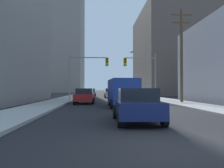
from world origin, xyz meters
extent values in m
plane|color=black|center=(0.00, 0.00, 0.00)|extent=(400.00, 400.00, 0.00)
cube|color=#9E9E99|center=(-6.35, 50.00, 0.07)|extent=(3.05, 160.00, 0.15)
cube|color=#9E9E99|center=(6.35, 50.00, 0.07)|extent=(3.05, 160.00, 0.15)
cube|color=navy|center=(0.14, 13.04, 1.31)|extent=(2.20, 5.27, 1.90)
cube|color=black|center=(0.14, 15.65, 1.73)|extent=(1.76, 0.09, 0.60)
cylinder|color=black|center=(-0.82, 14.71, 0.36)|extent=(0.24, 0.72, 0.72)
cylinder|color=black|center=(1.10, 14.71, 0.36)|extent=(0.24, 0.72, 0.72)
cylinder|color=black|center=(-0.82, 11.38, 0.36)|extent=(0.24, 0.72, 0.72)
cylinder|color=black|center=(1.10, 11.38, 0.36)|extent=(0.24, 0.72, 0.72)
cube|color=#141E4C|center=(-0.08, 4.60, 0.65)|extent=(1.96, 4.26, 0.65)
cube|color=black|center=(-0.08, 4.45, 1.25)|extent=(1.65, 1.96, 0.55)
cylinder|color=black|center=(-0.95, 5.95, 0.32)|extent=(0.22, 0.64, 0.64)
cylinder|color=black|center=(0.78, 5.95, 0.32)|extent=(0.22, 0.64, 0.64)
cylinder|color=black|center=(-0.95, 3.26, 0.32)|extent=(0.22, 0.64, 0.64)
cylinder|color=black|center=(0.78, 3.26, 0.32)|extent=(0.22, 0.64, 0.64)
cube|color=maroon|center=(-3.18, 17.55, 0.65)|extent=(1.94, 4.26, 0.65)
cube|color=black|center=(-3.18, 17.40, 1.25)|extent=(1.65, 1.95, 0.55)
cylinder|color=black|center=(-4.05, 18.89, 0.32)|extent=(0.22, 0.64, 0.64)
cylinder|color=black|center=(-2.32, 18.89, 0.32)|extent=(0.22, 0.64, 0.64)
cylinder|color=black|center=(-4.05, 16.20, 0.32)|extent=(0.22, 0.64, 0.64)
cylinder|color=black|center=(-2.32, 16.20, 0.32)|extent=(0.22, 0.64, 0.64)
cube|color=#B7BABF|center=(0.11, 32.70, 0.65)|extent=(1.85, 4.22, 0.65)
cube|color=black|center=(0.11, 32.55, 1.25)|extent=(1.61, 1.92, 0.55)
cylinder|color=black|center=(-0.75, 34.04, 0.32)|extent=(0.22, 0.64, 0.64)
cylinder|color=black|center=(0.98, 34.04, 0.32)|extent=(0.22, 0.64, 0.64)
cylinder|color=black|center=(-0.75, 31.35, 0.32)|extent=(0.22, 0.64, 0.64)
cylinder|color=black|center=(0.98, 31.35, 0.32)|extent=(0.22, 0.64, 0.64)
cube|color=slate|center=(-3.36, 41.84, 0.65)|extent=(1.89, 4.24, 0.65)
cube|color=black|center=(-3.36, 41.69, 1.25)|extent=(1.62, 1.93, 0.55)
cylinder|color=black|center=(-4.22, 43.18, 0.32)|extent=(0.22, 0.64, 0.64)
cylinder|color=black|center=(-2.49, 43.18, 0.32)|extent=(0.22, 0.64, 0.64)
cylinder|color=black|center=(-4.22, 40.49, 0.32)|extent=(0.22, 0.64, 0.64)
cylinder|color=black|center=(-2.49, 40.49, 0.32)|extent=(0.22, 0.64, 0.64)
cube|color=#195938|center=(3.28, 38.48, 0.65)|extent=(1.93, 4.25, 0.65)
cube|color=black|center=(3.28, 38.33, 1.25)|extent=(1.64, 1.95, 0.55)
cylinder|color=black|center=(2.42, 39.82, 0.32)|extent=(0.22, 0.64, 0.64)
cylinder|color=black|center=(4.15, 39.82, 0.32)|extent=(0.22, 0.64, 0.64)
cylinder|color=black|center=(2.42, 37.14, 0.32)|extent=(0.22, 0.64, 0.64)
cylinder|color=black|center=(4.15, 37.14, 0.32)|extent=(0.22, 0.64, 0.64)
cylinder|color=gray|center=(-5.42, 23.33, 3.00)|extent=(0.18, 0.18, 6.00)
cylinder|color=gray|center=(-3.08, 23.33, 5.40)|extent=(4.67, 0.12, 0.12)
cube|color=gold|center=(-0.75, 23.33, 4.88)|extent=(0.38, 0.30, 1.05)
sphere|color=black|center=(-0.75, 23.16, 5.21)|extent=(0.24, 0.24, 0.24)
sphere|color=black|center=(-0.75, 23.16, 4.88)|extent=(0.24, 0.24, 0.24)
sphere|color=#19D833|center=(-0.75, 23.16, 4.54)|extent=(0.24, 0.24, 0.24)
cylinder|color=gray|center=(5.42, 23.33, 3.00)|extent=(0.18, 0.18, 6.00)
cylinder|color=gray|center=(3.48, 23.33, 5.40)|extent=(3.88, 0.12, 0.12)
cube|color=gold|center=(1.54, 23.33, 4.88)|extent=(0.38, 0.30, 1.05)
sphere|color=black|center=(1.54, 23.16, 5.21)|extent=(0.24, 0.24, 0.24)
sphere|color=black|center=(1.54, 23.16, 4.88)|extent=(0.24, 0.24, 0.24)
sphere|color=#19D833|center=(1.54, 23.16, 4.54)|extent=(0.24, 0.24, 0.24)
cylinder|color=brown|center=(6.65, 17.39, 4.83)|extent=(0.28, 0.28, 9.67)
cube|color=brown|center=(6.65, 17.39, 9.07)|extent=(2.20, 0.12, 0.12)
cube|color=brown|center=(6.65, 17.39, 8.27)|extent=(1.80, 0.12, 0.12)
cylinder|color=gray|center=(5.52, 30.06, 3.75)|extent=(0.16, 0.16, 7.50)
cylinder|color=gray|center=(4.41, 30.06, 7.30)|extent=(2.22, 0.10, 0.10)
ellipsoid|color=#4C4C51|center=(3.30, 30.06, 7.20)|extent=(0.56, 0.32, 0.20)
cube|color=gray|center=(-15.70, 91.27, 33.74)|extent=(14.36, 23.92, 67.48)
cube|color=#66564C|center=(17.16, 51.33, 10.26)|extent=(17.19, 24.53, 20.52)
camera|label=1|loc=(-1.78, -5.61, 1.50)|focal=36.99mm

